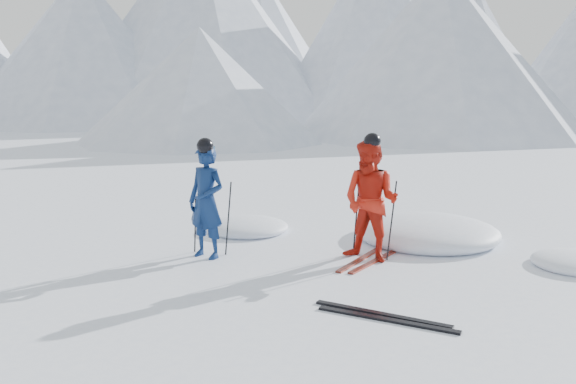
% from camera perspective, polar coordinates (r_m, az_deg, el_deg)
% --- Properties ---
extents(ground, '(160.00, 160.00, 0.00)m').
position_cam_1_polar(ground, '(8.46, 11.59, -8.82)').
color(ground, white).
rests_on(ground, ground).
extents(skier_blue, '(0.72, 0.54, 1.79)m').
position_cam_1_polar(skier_blue, '(9.63, -7.65, -0.91)').
color(skier_blue, '#0D2350').
rests_on(skier_blue, ground).
extents(skier_red, '(1.02, 0.86, 1.88)m').
position_cam_1_polar(skier_red, '(9.45, 7.75, -0.85)').
color(skier_red, red).
rests_on(skier_red, ground).
extents(pole_blue_left, '(0.12, 0.08, 1.19)m').
position_cam_1_polar(pole_blue_left, '(9.97, -8.66, -2.32)').
color(pole_blue_left, black).
rests_on(pole_blue_left, ground).
extents(pole_blue_right, '(0.12, 0.07, 1.19)m').
position_cam_1_polar(pole_blue_right, '(9.78, -5.61, -2.49)').
color(pole_blue_right, black).
rests_on(pole_blue_right, ground).
extents(pole_red_left, '(0.12, 0.10, 1.25)m').
position_cam_1_polar(pole_red_left, '(9.83, 6.41, -2.27)').
color(pole_red_left, black).
rests_on(pole_red_left, ground).
extents(pole_red_right, '(0.12, 0.09, 1.25)m').
position_cam_1_polar(pole_red_right, '(9.59, 9.68, -2.66)').
color(pole_red_right, black).
rests_on(pole_red_right, ground).
extents(ski_worn_left, '(0.33, 1.70, 0.03)m').
position_cam_1_polar(ski_worn_left, '(9.70, 6.94, -6.18)').
color(ski_worn_left, black).
rests_on(ski_worn_left, ground).
extents(ski_worn_right, '(0.44, 1.68, 0.03)m').
position_cam_1_polar(ski_worn_right, '(9.64, 8.32, -6.31)').
color(ski_worn_right, black).
rests_on(ski_worn_right, ground).
extents(ski_loose_a, '(1.70, 0.29, 0.03)m').
position_cam_1_polar(ski_loose_a, '(7.45, 8.75, -11.22)').
color(ski_loose_a, black).
rests_on(ski_loose_a, ground).
extents(ski_loose_b, '(1.70, 0.23, 0.03)m').
position_cam_1_polar(ski_loose_b, '(7.29, 9.23, -11.71)').
color(ski_loose_b, black).
rests_on(ski_loose_b, ground).
extents(snow_lumps, '(7.02, 2.72, 0.56)m').
position_cam_1_polar(snow_lumps, '(11.00, 11.24, -4.44)').
color(snow_lumps, white).
rests_on(snow_lumps, ground).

